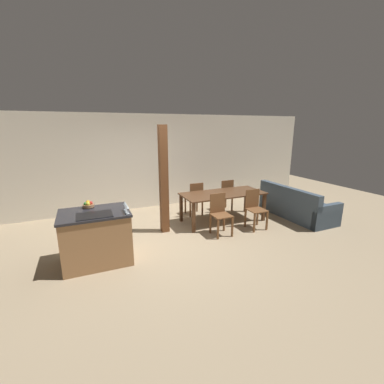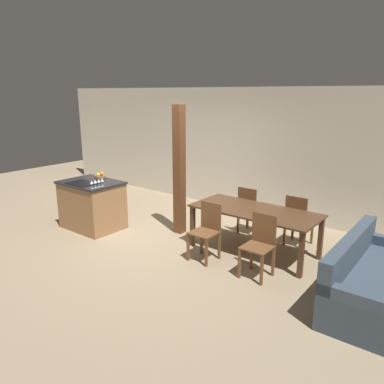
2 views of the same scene
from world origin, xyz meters
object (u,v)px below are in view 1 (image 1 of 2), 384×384
wine_glass_near (127,207)px  dining_table (223,196)px  dining_chair_near_left (220,213)px  timber_post (164,180)px  dining_chair_far_left (195,198)px  couch (295,206)px  wine_glass_far (126,205)px  dining_chair_near_right (255,208)px  wine_glass_end (125,204)px  kitchen_island (96,237)px  dining_chair_far_right (225,194)px  fruit_bowl (88,205)px  wine_glass_middle (126,206)px

wine_glass_near → dining_table: 2.88m
dining_chair_near_left → wine_glass_near: bearing=-164.6°
timber_post → dining_chair_near_left: bearing=-30.2°
dining_chair_far_left → couch: (2.42, -1.16, -0.20)m
wine_glass_far → dining_table: bearing=23.4°
dining_chair_near_right → wine_glass_end: bearing=-173.5°
kitchen_island → dining_chair_far_right: size_ratio=1.27×
dining_chair_near_right → timber_post: timber_post is taller
dining_chair_near_right → wine_glass_far: bearing=-172.1°
dining_chair_near_right → dining_chair_far_right: same height
fruit_bowl → dining_chair_far_right: bearing=19.8°
kitchen_island → wine_glass_far: (0.51, -0.20, 0.59)m
dining_chair_near_right → dining_chair_far_left: same height
dining_chair_near_right → couch: (1.49, 0.21, -0.20)m
fruit_bowl → dining_chair_near_right: (3.61, -0.08, -0.50)m
dining_table → dining_chair_far_right: 0.85m
wine_glass_far → couch: size_ratio=0.07×
wine_glass_end → dining_chair_near_left: (2.09, 0.34, -0.57)m
dining_chair_far_right → wine_glass_middle: bearing=31.8°
dining_table → dining_chair_near_right: (0.47, -0.69, -0.17)m
couch → dining_chair_near_left: bearing=94.3°
kitchen_island → wine_glass_far: wine_glass_far is taller
wine_glass_near → wine_glass_far: bearing=90.0°
wine_glass_end → wine_glass_middle: bearing=-90.0°
wine_glass_far → dining_chair_far_left: bearing=40.7°
wine_glass_middle → wine_glass_near: bearing=-90.0°
wine_glass_near → dining_chair_far_left: (2.09, 1.95, -0.57)m
wine_glass_end → timber_post: (1.00, 0.97, 0.14)m
wine_glass_near → wine_glass_middle: 0.08m
wine_glass_far → timber_post: size_ratio=0.06×
dining_table → timber_post: bearing=-177.9°
kitchen_island → wine_glass_end: size_ratio=7.70×
kitchen_island → wine_glass_near: bearing=-35.0°
kitchen_island → wine_glass_near: (0.51, -0.35, 0.59)m
fruit_bowl → dining_chair_near_right: bearing=-1.2°
timber_post → wine_glass_end: bearing=-135.9°
dining_chair_far_left → dining_chair_far_right: 0.94m
wine_glass_far → dining_chair_near_left: size_ratio=0.16×
wine_glass_middle → dining_chair_far_right: wine_glass_middle is taller
dining_chair_far_right → couch: bearing=141.9°
dining_table → timber_post: 1.64m
fruit_bowl → wine_glass_middle: (0.58, -0.57, 0.07)m
wine_glass_near → couch: wine_glass_near is taller
dining_table → dining_chair_far_left: 0.85m
dining_table → couch: couch is taller
dining_chair_near_left → dining_chair_far_right: size_ratio=1.00×
timber_post → wine_glass_middle: bearing=-131.7°
wine_glass_near → dining_chair_near_left: (2.09, 0.58, -0.57)m
wine_glass_far → wine_glass_near: bearing=-90.0°
dining_table → wine_glass_far: bearing=-156.6°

